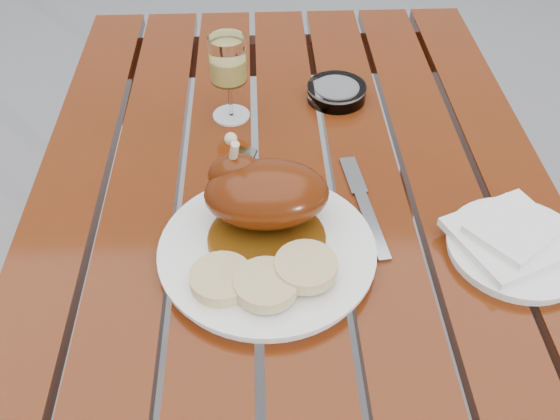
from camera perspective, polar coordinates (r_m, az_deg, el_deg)
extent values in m
cube|color=#69270C|center=(1.23, 1.02, -11.54)|extent=(0.80, 1.20, 0.75)
cylinder|color=white|center=(0.84, -1.18, -3.86)|extent=(0.36, 0.36, 0.02)
cylinder|color=#572F09|center=(0.85, -1.22, -2.58)|extent=(0.16, 0.16, 0.00)
ellipsoid|color=#632107|center=(0.84, -1.23, 1.48)|extent=(0.17, 0.11, 0.09)
ellipsoid|color=#632107|center=(0.86, -3.97, 3.13)|extent=(0.08, 0.05, 0.07)
cylinder|color=#C6B28C|center=(0.85, -4.37, 4.33)|extent=(0.02, 0.04, 0.09)
cylinder|color=#D1B47F|center=(0.79, -5.39, -6.29)|extent=(0.08, 0.08, 0.02)
cylinder|color=#D1B47F|center=(0.78, -1.28, -6.84)|extent=(0.08, 0.08, 0.02)
cylinder|color=#D1B47F|center=(0.79, 2.39, -5.20)|extent=(0.08, 0.08, 0.02)
cylinder|color=#F1DD6D|center=(1.06, -4.69, 11.87)|extent=(0.08, 0.08, 0.15)
cylinder|color=white|center=(0.91, 20.84, -3.29)|extent=(0.24, 0.24, 0.02)
cube|color=white|center=(0.90, 20.29, -2.26)|extent=(0.18, 0.18, 0.01)
cylinder|color=#B2B7BC|center=(1.14, 5.18, 10.67)|extent=(0.11, 0.11, 0.03)
cube|color=gray|center=(0.95, -4.61, 1.87)|extent=(0.07, 0.18, 0.01)
cube|color=gray|center=(0.92, 7.98, -0.25)|extent=(0.04, 0.19, 0.01)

